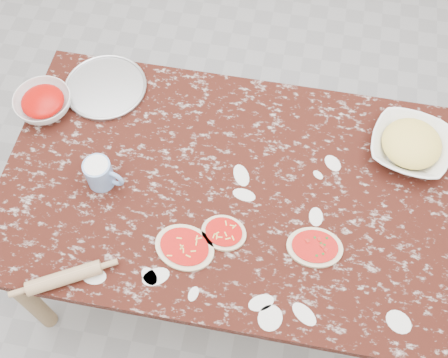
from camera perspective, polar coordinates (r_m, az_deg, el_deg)
ground at (r=2.65m, az=-0.00°, el=-8.48°), size 4.00×4.00×0.00m
worktable at (r=2.04m, az=-0.00°, el=-1.82°), size 1.60×1.00×0.75m
pizza_tray at (r=2.25m, az=-12.13°, el=9.21°), size 0.36×0.36×0.01m
sauce_bowl at (r=2.23m, az=-18.15°, el=7.43°), size 0.25×0.25×0.07m
cheese_bowl at (r=2.12m, az=18.68°, el=3.20°), size 0.34×0.34×0.07m
flour_mug at (r=1.97m, az=-12.68°, el=0.56°), size 0.14×0.10×0.11m
pizza_left at (r=1.86m, az=-4.10°, el=-7.06°), size 0.24×0.20×0.02m
pizza_mid at (r=1.88m, az=-0.02°, el=-5.58°), size 0.17×0.15×0.02m
pizza_right at (r=1.88m, az=9.36°, el=-6.97°), size 0.20×0.15×0.02m
rolling_pin at (r=1.88m, az=-16.21°, el=-9.79°), size 0.23×0.16×0.05m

